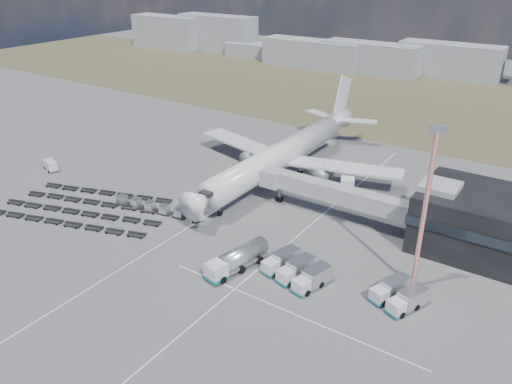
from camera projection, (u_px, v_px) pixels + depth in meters
The scene contains 15 objects.
ground at pixel (189, 236), 87.96m from camera, with size 420.00×420.00×0.00m, color #565659.
grass_strip at pixel (402, 100), 170.20m from camera, with size 420.00×90.00×0.01m, color #434228.
lane_markings at pixel (244, 244), 85.25m from camera, with size 47.12×110.00×0.01m.
jet_bridge at pixel (324, 190), 93.01m from camera, with size 30.30×3.80×7.05m.
airliner at pixel (284, 153), 109.89m from camera, with size 51.59×64.53×17.62m.
skyline at pixel (378, 56), 209.24m from camera, with size 316.85×26.58×17.61m.
fuel_tanker at pixel (237, 259), 77.78m from camera, with size 5.08×11.73×3.68m.
pushback_tug at pixel (195, 216), 93.05m from camera, with size 3.39×1.91×1.52m, color silver.
utility_van at pixel (51, 165), 114.24m from camera, with size 4.41×2.00×2.35m, color silver.
catering_truck at pixel (347, 182), 104.62m from camera, with size 5.44×7.51×3.19m.
service_trucks_near at pixel (296, 270), 75.90m from camera, with size 10.12×8.56×2.67m.
service_trucks_far at pixel (398, 295), 70.33m from camera, with size 7.42×8.01×2.60m.
uld_row at pixel (150, 206), 96.03m from camera, with size 15.94×4.30×1.74m.
baggage_dollies at pixel (84, 207), 97.16m from camera, with size 35.21×24.11×0.77m.
floodlight_mast at pixel (424, 212), 68.99m from camera, with size 2.40×1.94×25.17m.
Camera 1 is at (52.57, -56.34, 44.73)m, focal length 35.00 mm.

